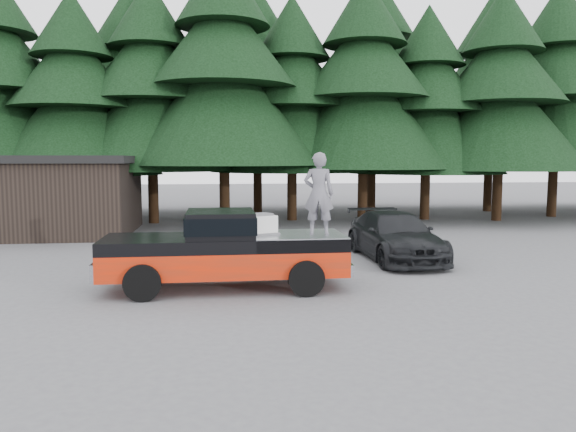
{
  "coord_description": "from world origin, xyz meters",
  "views": [
    {
      "loc": [
        -1.33,
        -12.85,
        3.16
      ],
      "look_at": [
        0.28,
        0.0,
        1.85
      ],
      "focal_mm": 35.0,
      "sensor_mm": 36.0,
      "label": 1
    }
  ],
  "objects": [
    {
      "name": "air_compressor",
      "position": [
        -0.3,
        0.68,
        1.56
      ],
      "size": [
        0.82,
        0.76,
        0.45
      ],
      "primitive_type": "cube",
      "rotation": [
        0.0,
        0.0,
        0.42
      ],
      "color": "silver",
      "rests_on": "pickup_truck"
    },
    {
      "name": "ground",
      "position": [
        0.0,
        0.0,
        0.0
      ],
      "size": [
        120.0,
        120.0,
        0.0
      ],
      "primitive_type": "plane",
      "color": "#505052",
      "rests_on": "ground"
    },
    {
      "name": "utility_building",
      "position": [
        -9.0,
        12.0,
        1.67
      ],
      "size": [
        8.4,
        6.4,
        3.3
      ],
      "color": "black",
      "rests_on": "ground"
    },
    {
      "name": "parked_car",
      "position": [
        4.22,
        4.18,
        0.74
      ],
      "size": [
        2.26,
        5.19,
        1.49
      ],
      "primitive_type": "imported",
      "rotation": [
        0.0,
        0.0,
        0.03
      ],
      "color": "black",
      "rests_on": "ground"
    },
    {
      "name": "truck_cab",
      "position": [
        -1.27,
        0.73,
        1.62
      ],
      "size": [
        1.66,
        1.9,
        0.59
      ],
      "primitive_type": "cube",
      "color": "black",
      "rests_on": "pickup_truck"
    },
    {
      "name": "pickup_truck",
      "position": [
        -1.17,
        0.73,
        0.67
      ],
      "size": [
        6.0,
        2.04,
        1.33
      ],
      "primitive_type": null,
      "color": "red",
      "rests_on": "ground"
    },
    {
      "name": "treeline",
      "position": [
        0.42,
        17.2,
        7.72
      ],
      "size": [
        60.15,
        16.05,
        17.5
      ],
      "color": "black",
      "rests_on": "ground"
    },
    {
      "name": "man_on_bed",
      "position": [
        1.1,
        0.53,
        2.33
      ],
      "size": [
        0.82,
        0.64,
        2.0
      ],
      "primitive_type": "imported",
      "rotation": [
        0.0,
        0.0,
        2.9
      ],
      "color": "slate",
      "rests_on": "pickup_truck"
    }
  ]
}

